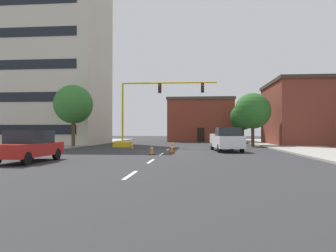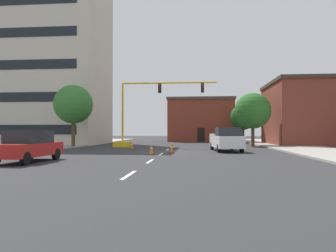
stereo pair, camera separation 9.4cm
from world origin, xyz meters
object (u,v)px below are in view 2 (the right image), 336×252
traffic_cone_roadside_d (151,150)px  sedan_red_near_left (28,146)px  tree_right_far (243,117)px  traffic_signal_gantry (136,125)px  tree_right_mid (253,111)px  pickup_truck_white (226,140)px  traffic_cone_roadside_b (172,145)px  tree_left_near (73,104)px  traffic_cone_roadside_a (172,149)px  traffic_cone_roadside_c (132,145)px

traffic_cone_roadside_d → sedan_red_near_left: bearing=-135.4°
tree_right_far → traffic_cone_roadside_d: size_ratio=7.45×
traffic_signal_gantry → tree_right_mid: traffic_signal_gantry is taller
pickup_truck_white → traffic_cone_roadside_b: size_ratio=7.18×
traffic_signal_gantry → tree_left_near: size_ratio=1.69×
tree_right_far → traffic_cone_roadside_b: bearing=-119.6°
traffic_cone_roadside_b → traffic_cone_roadside_d: 7.45m
tree_left_near → traffic_cone_roadside_a: 13.25m
tree_right_far → traffic_cone_roadside_a: tree_right_far is taller
tree_right_far → pickup_truck_white: 19.38m
sedan_red_near_left → traffic_cone_roadside_d: 8.37m
traffic_cone_roadside_a → traffic_cone_roadside_c: bearing=130.4°
traffic_cone_roadside_a → traffic_cone_roadside_b: 5.64m
tree_left_near → traffic_cone_roadside_c: (6.53, -2.02, -4.06)m
traffic_cone_roadside_d → pickup_truck_white: bearing=37.5°
traffic_cone_roadside_b → traffic_cone_roadside_c: bearing=-167.4°
pickup_truck_white → traffic_cone_roadside_b: bearing=147.8°
traffic_signal_gantry → traffic_cone_roadside_c: traffic_signal_gantry is taller
tree_left_near → traffic_cone_roadside_b: bearing=-6.7°
tree_right_far → tree_left_near: bearing=-142.8°
traffic_cone_roadside_a → traffic_cone_roadside_c: (-4.08, 4.80, 0.00)m
traffic_signal_gantry → traffic_cone_roadside_c: bearing=-85.1°
tree_left_near → sedan_red_near_left: (3.35, -14.45, -3.53)m
pickup_truck_white → traffic_cone_roadside_d: 7.23m
pickup_truck_white → sedan_red_near_left: bearing=-138.6°
traffic_cone_roadside_c → traffic_cone_roadside_d: size_ratio=0.98×
traffic_cone_roadside_a → traffic_cone_roadside_d: traffic_cone_roadside_d is taller
traffic_cone_roadside_b → traffic_cone_roadside_d: size_ratio=1.05×
tree_right_mid → traffic_cone_roadside_a: (-8.15, -11.32, -3.58)m
tree_right_far → traffic_cone_roadside_c: tree_right_far is taller
tree_right_far → sedan_red_near_left: tree_right_far is taller
tree_right_mid → traffic_cone_roadside_a: 14.40m
pickup_truck_white → traffic_cone_roadside_a: size_ratio=7.78×
tree_left_near → traffic_cone_roadside_d: size_ratio=8.67×
tree_left_near → traffic_cone_roadside_d: 13.28m
traffic_cone_roadside_a → tree_right_far: bearing=68.1°
tree_right_far → traffic_cone_roadside_d: (-9.88, -23.12, -3.30)m
tree_right_far → traffic_cone_roadside_c: size_ratio=7.59×
traffic_signal_gantry → traffic_cone_roadside_b: 5.28m
tree_right_mid → traffic_cone_roadside_a: tree_right_mid is taller
tree_left_near → traffic_cone_roadside_d: (9.29, -8.58, -4.05)m
pickup_truck_white → traffic_cone_roadside_c: 8.77m
tree_right_mid → tree_left_near: bearing=-166.5°
traffic_cone_roadside_c → traffic_cone_roadside_d: 7.12m
traffic_cone_roadside_b → tree_right_far: bearing=60.4°
traffic_signal_gantry → traffic_cone_roadside_b: traffic_signal_gantry is taller
pickup_truck_white → traffic_cone_roadside_c: size_ratio=7.68×
tree_right_far → traffic_cone_roadside_d: bearing=-113.1°
tree_left_near → pickup_truck_white: (15.00, -4.20, -3.44)m
tree_right_mid → traffic_cone_roadside_d: size_ratio=8.04×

